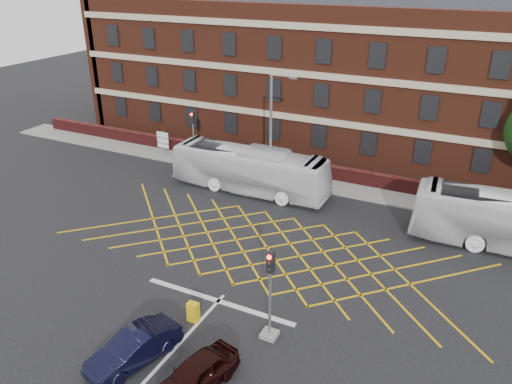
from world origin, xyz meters
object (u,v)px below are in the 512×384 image
at_px(traffic_light_far, 194,143).
at_px(direction_signs, 163,141).
at_px(traffic_light_near, 270,303).
at_px(car_maroon, 196,375).
at_px(utility_cabinet, 193,312).
at_px(street_lamp, 271,156).
at_px(bus_left, 250,170).
at_px(car_navy, 134,348).

relative_size(traffic_light_far, direction_signs, 1.94).
bearing_deg(traffic_light_near, direction_signs, 136.86).
distance_m(car_maroon, traffic_light_near, 4.20).
distance_m(car_maroon, utility_cabinet, 3.96).
bearing_deg(street_lamp, traffic_light_near, -65.46).
xyz_separation_m(bus_left, traffic_light_near, (7.71, -13.24, 0.18)).
distance_m(bus_left, traffic_light_near, 15.32).
xyz_separation_m(traffic_light_far, direction_signs, (-3.19, 0.22, -0.39)).
relative_size(car_navy, utility_cabinet, 4.23).
bearing_deg(traffic_light_far, bus_left, -22.99).
height_order(bus_left, traffic_light_near, traffic_light_near).
bearing_deg(direction_signs, car_navy, -56.98).
bearing_deg(street_lamp, car_maroon, -74.40).
bearing_deg(bus_left, direction_signs, 73.07).
relative_size(car_maroon, direction_signs, 1.70).
height_order(traffic_light_near, utility_cabinet, traffic_light_near).
distance_m(bus_left, traffic_light_far, 6.89).
height_order(car_navy, utility_cabinet, car_navy).
bearing_deg(street_lamp, direction_signs, 165.93).
bearing_deg(car_maroon, street_lamp, 120.13).
relative_size(direction_signs, utility_cabinet, 2.31).
bearing_deg(direction_signs, traffic_light_far, -3.91).
bearing_deg(traffic_light_far, car_navy, -63.66).
xyz_separation_m(bus_left, car_maroon, (6.41, -17.08, -0.95)).
relative_size(bus_left, car_navy, 2.82).
distance_m(car_navy, street_lamp, 17.36).
distance_m(car_navy, utility_cabinet, 3.29).
xyz_separation_m(car_navy, direction_signs, (-12.95, 19.92, 0.71)).
height_order(bus_left, car_navy, bus_left).
distance_m(car_maroon, direction_signs, 25.57).
distance_m(traffic_light_far, direction_signs, 3.22).
bearing_deg(utility_cabinet, car_navy, -103.35).
distance_m(bus_left, direction_signs, 9.97).
relative_size(bus_left, direction_signs, 5.18).
xyz_separation_m(traffic_light_far, utility_cabinet, (10.51, -16.50, -1.29)).
relative_size(bus_left, utility_cabinet, 11.95).
relative_size(car_navy, street_lamp, 0.48).
distance_m(bus_left, street_lamp, 2.04).
height_order(car_navy, street_lamp, street_lamp).
bearing_deg(traffic_light_near, utility_cabinet, -170.83).
xyz_separation_m(street_lamp, direction_signs, (-11.14, 2.79, -1.46)).
xyz_separation_m(car_maroon, utility_cabinet, (-2.24, 3.26, -0.16)).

